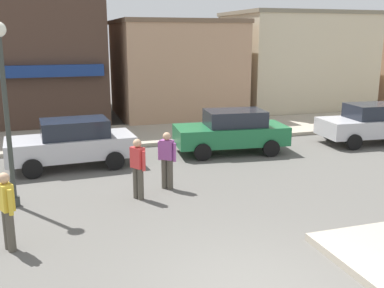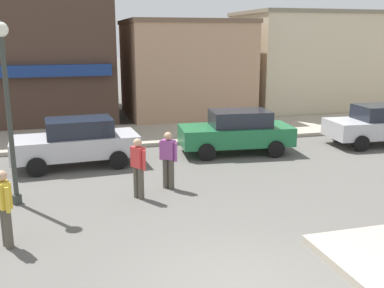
{
  "view_description": "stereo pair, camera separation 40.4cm",
  "coord_description": "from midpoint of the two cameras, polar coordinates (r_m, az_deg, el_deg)",
  "views": [
    {
      "loc": [
        -3.03,
        -6.01,
        4.17
      ],
      "look_at": [
        0.32,
        4.5,
        1.5
      ],
      "focal_mm": 42.0,
      "sensor_mm": 36.0,
      "label": 1
    },
    {
      "loc": [
        -2.65,
        -6.13,
        4.17
      ],
      "look_at": [
        0.32,
        4.5,
        1.5
      ],
      "focal_mm": 42.0,
      "sensor_mm": 36.0,
      "label": 2
    }
  ],
  "objects": [
    {
      "name": "kerb_far",
      "position": [
        19.15,
        -6.69,
        1.17
      ],
      "size": [
        80.0,
        4.0,
        0.15
      ],
      "primitive_type": "cube",
      "color": "#A89E8C",
      "rests_on": "ground"
    },
    {
      "name": "lamp_post",
      "position": [
        11.64,
        -21.61,
        6.68
      ],
      "size": [
        0.36,
        0.36,
        4.54
      ],
      "color": "#333833",
      "rests_on": "ground"
    },
    {
      "name": "parked_car_nearest",
      "position": [
        15.04,
        -13.7,
        0.31
      ],
      "size": [
        4.09,
        2.06,
        1.56
      ],
      "color": "#B7B7BC",
      "rests_on": "ground"
    },
    {
      "name": "parked_car_second",
      "position": [
        16.31,
        6.39,
        1.63
      ],
      "size": [
        4.15,
        2.17,
        1.56
      ],
      "color": "#1E6B3D",
      "rests_on": "ground"
    },
    {
      "name": "parked_car_third",
      "position": [
        19.04,
        23.32,
        2.33
      ],
      "size": [
        4.11,
        2.08,
        1.56
      ],
      "color": "#B7B7BC",
      "rests_on": "ground"
    },
    {
      "name": "pedestrian_crossing_near",
      "position": [
        11.71,
        -5.86,
        -2.85
      ],
      "size": [
        0.37,
        0.52,
        1.61
      ],
      "color": "#4C473D",
      "rests_on": "ground"
    },
    {
      "name": "pedestrian_crossing_far",
      "position": [
        9.66,
        -21.6,
        -7.39
      ],
      "size": [
        0.35,
        0.54,
        1.61
      ],
      "color": "#4C473D",
      "rests_on": "ground"
    },
    {
      "name": "pedestrian_kerb_side",
      "position": [
        12.41,
        -2.1,
        -1.84
      ],
      "size": [
        0.47,
        0.43,
        1.61
      ],
      "color": "#4C473D",
      "rests_on": "ground"
    },
    {
      "name": "building_storefront_left_near",
      "position": [
        23.89,
        -0.49,
        9.55
      ],
      "size": [
        6.14,
        5.93,
        4.95
      ],
      "color": "tan",
      "rests_on": "ground"
    },
    {
      "name": "building_storefront_left_mid",
      "position": [
        27.02,
        14.63,
        10.14
      ],
      "size": [
        7.55,
        5.73,
        5.47
      ],
      "color": "beige",
      "rests_on": "ground"
    }
  ]
}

